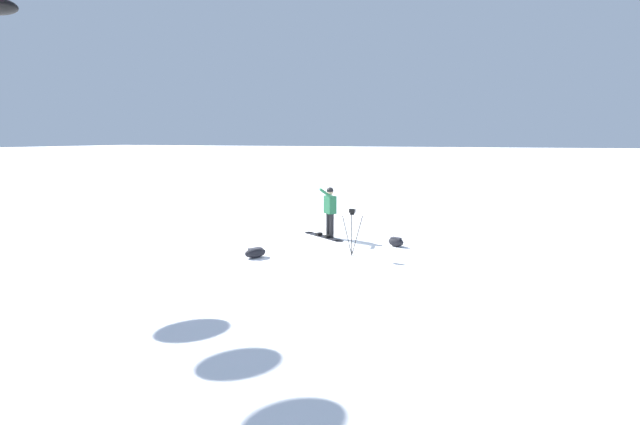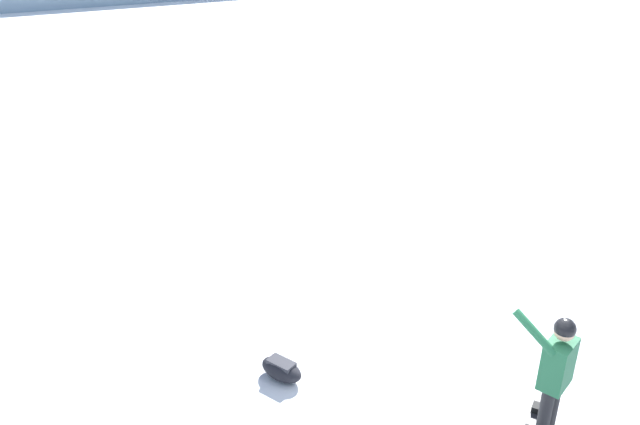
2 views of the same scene
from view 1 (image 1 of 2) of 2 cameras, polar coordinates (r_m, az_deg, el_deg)
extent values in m
plane|color=white|center=(13.74, -0.76, -3.87)|extent=(300.00, 300.00, 0.00)
cylinder|color=black|center=(14.20, 1.53, -1.77)|extent=(0.14, 0.14, 0.80)
cylinder|color=black|center=(14.38, 1.09, -1.61)|extent=(0.14, 0.14, 0.80)
cube|color=#1E5938|center=(14.17, 1.31, 1.03)|extent=(0.46, 0.47, 0.57)
sphere|color=tan|center=(14.11, 1.32, 2.73)|extent=(0.22, 0.22, 0.22)
sphere|color=black|center=(14.11, 1.32, 2.85)|extent=(0.23, 0.23, 0.23)
cylinder|color=#1E5938|center=(13.84, 0.82, 2.47)|extent=(0.45, 0.41, 0.40)
cylinder|color=#1E5938|center=(14.35, 0.99, 1.14)|extent=(0.09, 0.09, 0.57)
cube|color=black|center=(14.45, 0.42, -3.14)|extent=(1.05, 1.50, 0.02)
cylinder|color=black|center=(13.87, 2.51, -3.71)|extent=(0.27, 0.27, 0.02)
cylinder|color=black|center=(15.06, -1.50, -2.62)|extent=(0.27, 0.27, 0.02)
cube|color=black|center=(14.28, 0.98, -3.10)|extent=(0.24, 0.22, 0.08)
cube|color=black|center=(14.61, -0.13, -2.80)|extent=(0.24, 0.22, 0.08)
ellipsoid|color=black|center=(12.09, -8.41, -5.21)|extent=(0.67, 0.61, 0.26)
cube|color=#2C2C33|center=(12.07, -8.42, -4.78)|extent=(0.40, 0.37, 0.08)
cylinder|color=#262628|center=(12.04, 4.85, -3.04)|extent=(0.08, 0.33, 1.15)
cylinder|color=#262628|center=(12.25, 4.13, -2.81)|extent=(0.32, 0.14, 1.15)
cylinder|color=#262628|center=(12.02, 3.56, -3.05)|extent=(0.27, 0.24, 1.15)
cube|color=black|center=(11.99, 4.22, -0.15)|extent=(0.10, 0.10, 0.06)
cube|color=black|center=(11.97, 4.22, 0.23)|extent=(0.12, 0.16, 0.10)
ellipsoid|color=black|center=(13.38, 9.84, -3.78)|extent=(0.44, 0.56, 0.27)
cube|color=#2C2C33|center=(13.36, 9.85, -3.39)|extent=(0.26, 0.34, 0.08)
camera|label=2|loc=(10.87, 25.18, 20.19)|focal=34.83mm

